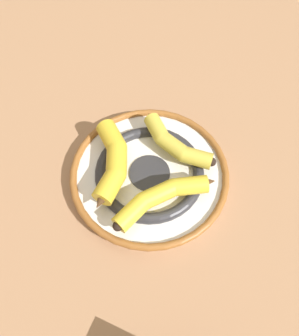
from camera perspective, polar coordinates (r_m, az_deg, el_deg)
The scene contains 5 objects.
ground_plane at distance 0.64m, azimuth -1.17°, elevation -2.46°, with size 2.80×2.80×0.00m, color #A87A56.
decorative_bowl at distance 0.63m, azimuth 0.00°, elevation -1.00°, with size 0.31×0.31×0.03m.
banana_a at distance 0.63m, azimuth 4.25°, elevation 4.34°, with size 0.16×0.11×0.03m.
banana_b at distance 0.57m, azimuth 2.16°, elevation -4.98°, with size 0.17×0.14×0.03m.
banana_c at distance 0.61m, azimuth -6.44°, elevation 1.01°, with size 0.08×0.19×0.04m.
Camera 1 is at (0.08, -0.28, 0.57)m, focal length 35.00 mm.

